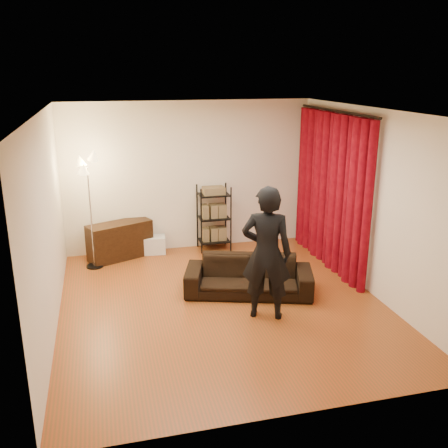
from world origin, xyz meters
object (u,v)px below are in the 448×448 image
object	(u,v)px
sofa	(249,276)
person	(266,253)
wire_shelf	(214,218)
storage_boxes	(155,245)
media_cabinet	(120,240)
floor_lamp	(91,213)

from	to	relation	value
sofa	person	bearing A→B (deg)	-71.92
wire_shelf	storage_boxes	bearing A→B (deg)	174.95
storage_boxes	sofa	bearing A→B (deg)	-60.32
media_cabinet	floor_lamp	xyz separation A→B (m)	(-0.45, -0.34, 0.63)
media_cabinet	storage_boxes	size ratio (longest dim) A/B	2.85
sofa	person	distance (m)	0.98
person	sofa	bearing A→B (deg)	-66.76
sofa	person	size ratio (longest dim) A/B	1.03
person	media_cabinet	bearing A→B (deg)	-33.96
media_cabinet	wire_shelf	world-z (taller)	wire_shelf
storage_boxes	wire_shelf	distance (m)	1.19
sofa	person	world-z (taller)	person
person	wire_shelf	distance (m)	2.78
media_cabinet	wire_shelf	xyz separation A→B (m)	(1.71, 0.05, 0.28)
sofa	wire_shelf	world-z (taller)	wire_shelf
media_cabinet	wire_shelf	bearing A→B (deg)	-21.80
person	floor_lamp	bearing A→B (deg)	-24.02
wire_shelf	floor_lamp	bearing A→B (deg)	-173.10
sofa	media_cabinet	world-z (taller)	media_cabinet
media_cabinet	floor_lamp	size ratio (longest dim) A/B	0.58
person	storage_boxes	distance (m)	3.12
sofa	wire_shelf	size ratio (longest dim) A/B	1.55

